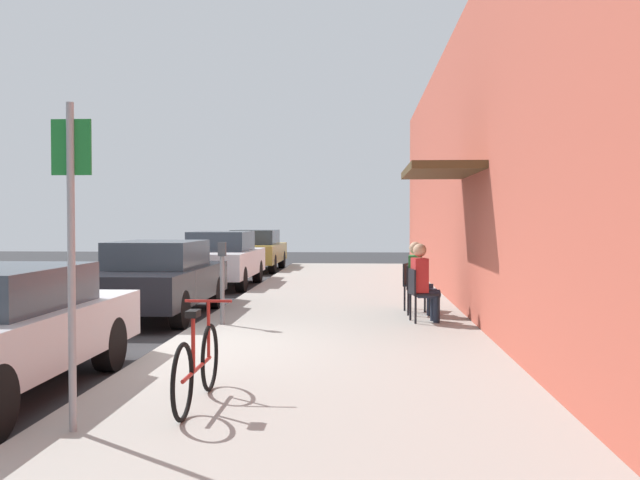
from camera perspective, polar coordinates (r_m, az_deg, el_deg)
ground_plane at (r=9.76m, az=-12.80°, el=-9.02°), size 60.00×60.00×0.00m
sidewalk_slab at (r=11.36m, az=1.17°, el=-7.17°), size 4.50×32.00×0.12m
building_facade at (r=11.43m, az=13.35°, el=6.54°), size 1.40×32.00×5.57m
parked_car_1 at (r=13.42m, az=-13.02°, el=-2.99°), size 1.80×4.40×1.40m
parked_car_2 at (r=19.16m, az=-7.99°, el=-1.49°), size 1.80×4.40×1.48m
parked_car_3 at (r=25.15m, az=-5.24°, el=-0.78°), size 1.80×4.40×1.44m
parking_meter at (r=11.45m, az=-7.88°, el=-2.94°), size 0.12×0.10×1.32m
street_sign at (r=5.91m, az=-19.38°, el=0.01°), size 0.32×0.06×2.60m
bicycle_0 at (r=6.60m, az=-9.84°, el=-9.91°), size 0.46×1.71×0.90m
cafe_chair_0 at (r=11.76m, az=8.02°, el=-4.11°), size 0.50×0.50×0.87m
seated_patron_0 at (r=11.75m, az=8.31°, el=-3.17°), size 0.47×0.41×1.29m
cafe_chair_1 at (r=12.69m, az=7.68°, el=-3.69°), size 0.50×0.50×0.87m
seated_patron_1 at (r=12.67m, az=7.95°, el=-2.83°), size 0.47×0.41×1.29m
cafe_chair_2 at (r=13.30m, az=7.49°, el=-3.44°), size 0.56×0.56×0.87m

